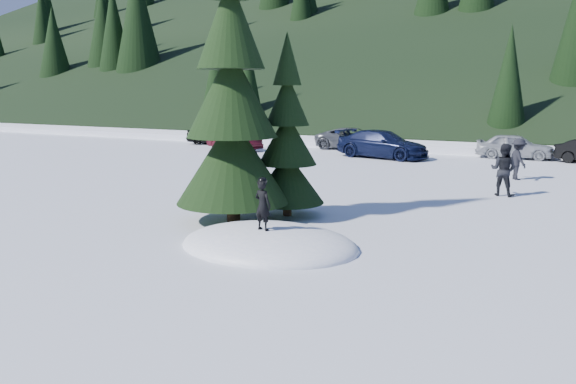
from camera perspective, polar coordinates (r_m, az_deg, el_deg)
The scene contains 13 objects.
ground at distance 13.61m, azimuth -1.94°, elevation -5.52°, with size 200.00×200.00×0.00m, color white.
snow_mound at distance 13.61m, azimuth -1.94°, elevation -5.52°, with size 4.48×3.52×0.96m, color white.
forest_hillside at distance 66.26m, azimuth 23.03°, elevation 17.12°, with size 200.00×60.00×25.00m, color black, non-canonical shape.
spruce_tall at distance 15.79m, azimuth -5.75°, elevation 8.83°, with size 3.20×3.20×8.60m.
spruce_short at distance 16.55m, azimuth -0.08°, elevation 4.73°, with size 2.20×2.20×5.37m.
child_skier at distance 13.09m, azimuth -2.58°, elevation -1.34°, with size 0.43×0.28×1.18m, color black.
adult_0 at distance 21.32m, azimuth 21.03°, elevation 2.12°, with size 0.91×0.71×1.86m, color black.
adult_2 at distance 25.44m, azimuth 22.35°, elevation 3.11°, with size 1.12×0.65×1.74m, color black.
car_0 at distance 39.49m, azimuth -7.36°, elevation 5.81°, with size 1.61×4.01×1.37m, color black.
car_1 at distance 35.58m, azimuth -5.47°, elevation 5.29°, with size 1.35×3.86×1.27m, color #350911.
car_2 at distance 36.17m, azimuth 6.76°, elevation 5.42°, with size 2.27×4.92×1.37m, color #505459.
car_3 at distance 31.69m, azimuth 9.57°, elevation 4.81°, with size 2.14×5.26×1.53m, color black.
car_4 at distance 33.38m, azimuth 22.03°, elevation 4.35°, with size 1.62×4.02×1.37m, color #999EA1.
Camera 1 is at (6.52, -11.35, 3.70)m, focal length 35.00 mm.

